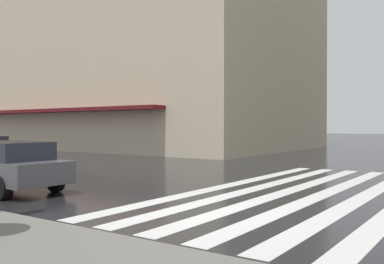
{
  "coord_description": "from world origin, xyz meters",
  "views": [
    {
      "loc": [
        -7.83,
        -5.07,
        1.83
      ],
      "look_at": [
        3.65,
        2.93,
        1.66
      ],
      "focal_mm": 40.18,
      "sensor_mm": 36.0,
      "label": 1
    }
  ],
  "objects": [
    {
      "name": "car_dark_grey",
      "position": [
        -1.0,
        6.13,
        0.76
      ],
      "size": [
        1.85,
        4.1,
        1.41
      ],
      "color": "#4C4C51",
      "rests_on": "ground_plane"
    },
    {
      "name": "haussmann_block_mid",
      "position": [
        21.5,
        20.49,
        9.88
      ],
      "size": [
        19.21,
        27.07,
        20.18
      ],
      "color": "beige",
      "rests_on": "ground_plane"
    },
    {
      "name": "zebra_crossing",
      "position": [
        4.0,
        -0.87,
        0.0
      ],
      "size": [
        13.0,
        5.5,
        0.01
      ],
      "color": "silver",
      "rests_on": "ground_plane"
    },
    {
      "name": "ground_plane",
      "position": [
        0.0,
        0.0,
        0.0
      ],
      "size": [
        220.0,
        220.0,
        0.0
      ],
      "primitive_type": "plane",
      "color": "black"
    }
  ]
}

